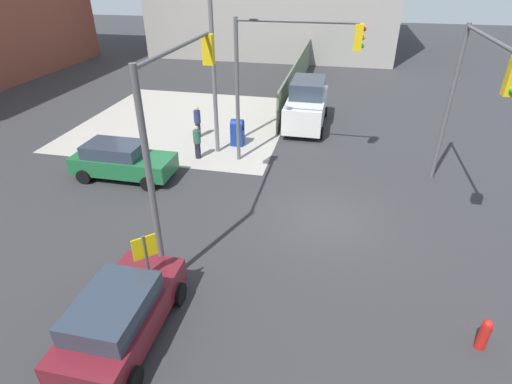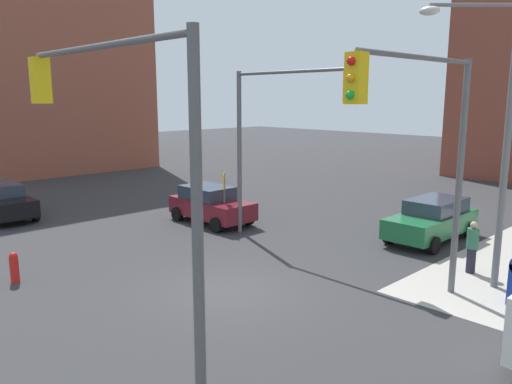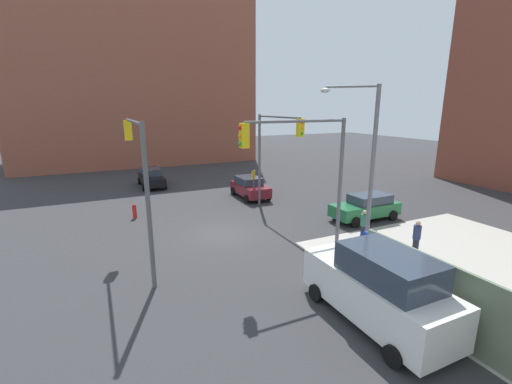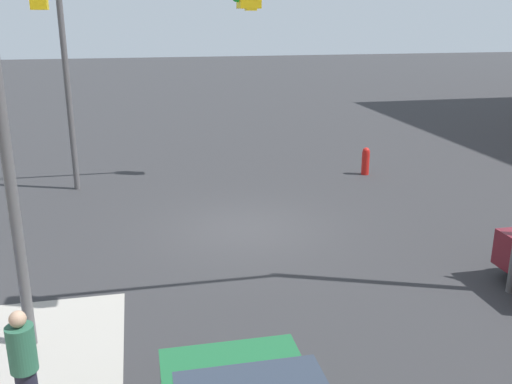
% 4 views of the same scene
% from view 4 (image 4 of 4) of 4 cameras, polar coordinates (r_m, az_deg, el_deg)
% --- Properties ---
extents(ground_plane, '(120.00, 120.00, 0.00)m').
position_cam_4_polar(ground_plane, '(14.65, -1.11, -3.68)').
color(ground_plane, '#333335').
extents(traffic_signal_nw_corner, '(5.64, 0.36, 6.50)m').
position_cam_4_polar(traffic_signal_nw_corner, '(10.20, 17.24, 13.08)').
color(traffic_signal_nw_corner, '#59595B').
rests_on(traffic_signal_nw_corner, ground).
extents(traffic_signal_se_corner, '(5.94, 0.36, 6.50)m').
position_cam_4_polar(traffic_signal_se_corner, '(17.93, -11.28, 15.15)').
color(traffic_signal_se_corner, '#59595B').
rests_on(traffic_signal_se_corner, ground).
extents(traffic_signal_ne_corner, '(0.36, 5.41, 6.50)m').
position_cam_4_polar(traffic_signal_ne_corner, '(11.17, -22.55, 12.80)').
color(traffic_signal_ne_corner, '#59595B').
rests_on(traffic_signal_ne_corner, ground).
extents(fire_hydrant, '(0.26, 0.26, 0.94)m').
position_cam_4_polar(fire_hydrant, '(19.77, 10.90, 3.11)').
color(fire_hydrant, red).
rests_on(fire_hydrant, ground).
extents(pedestrian_crossing, '(0.36, 0.36, 1.68)m').
position_cam_4_polar(pedestrian_crossing, '(8.37, -22.17, -15.83)').
color(pedestrian_crossing, '#2D664C').
rests_on(pedestrian_crossing, ground).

